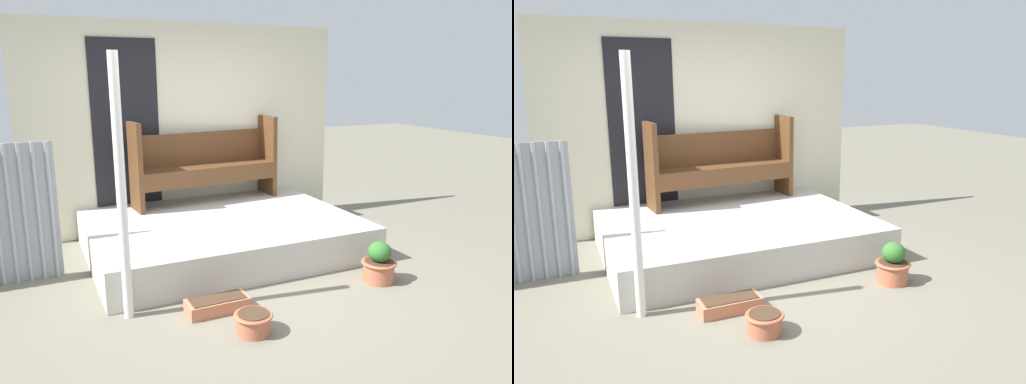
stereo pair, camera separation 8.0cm
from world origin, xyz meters
The scene contains 8 objects.
ground_plane centered at (0.00, 0.00, 0.00)m, with size 24.00×24.00×0.00m, color #706B5B.
porch_slab centered at (0.17, 1.09, 0.19)m, with size 2.92×2.18×0.38m.
house_wall centered at (0.13, 2.21, 1.30)m, with size 4.12×0.08×2.60m.
support_post centered at (-1.13, -0.08, 1.07)m, with size 0.08×0.08×2.15m.
bench centered at (0.28, 1.91, 0.91)m, with size 1.89×0.56×1.05m.
flower_pot_left centered at (-0.30, -0.77, 0.10)m, with size 0.31×0.31×0.17m.
flower_pot_middle centered at (1.23, -0.39, 0.18)m, with size 0.34×0.34×0.41m.
planter_box_rect centered at (-0.42, -0.31, 0.06)m, with size 0.54×0.23×0.12m.
Camera 2 is at (-1.72, -4.02, 1.98)m, focal length 35.00 mm.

